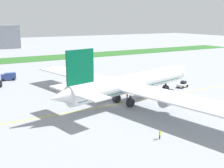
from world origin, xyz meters
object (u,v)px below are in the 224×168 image
(airliner_foreground, at_px, (130,84))
(ground_crew_wingwalker_port, at_px, (160,134))
(ground_crew_marshaller_front, at_px, (127,96))
(service_truck_baggage_loader, at_px, (9,76))
(pushback_tug, at_px, (183,85))

(airliner_foreground, bearing_deg, ground_crew_wingwalker_port, -109.67)
(ground_crew_marshaller_front, bearing_deg, ground_crew_wingwalker_port, -109.99)
(ground_crew_wingwalker_port, height_order, ground_crew_marshaller_front, ground_crew_wingwalker_port)
(service_truck_baggage_loader, bearing_deg, pushback_tug, -39.84)
(ground_crew_marshaller_front, distance_m, service_truck_baggage_loader, 49.72)
(ground_crew_marshaller_front, bearing_deg, airliner_foreground, -112.10)
(service_truck_baggage_loader, bearing_deg, ground_crew_marshaller_front, -59.86)
(pushback_tug, distance_m, service_truck_baggage_loader, 63.45)
(airliner_foreground, height_order, pushback_tug, airliner_foreground)
(pushback_tug, bearing_deg, ground_crew_wingwalker_port, -139.71)
(ground_crew_wingwalker_port, distance_m, ground_crew_marshaller_front, 27.38)
(ground_crew_wingwalker_port, distance_m, service_truck_baggage_loader, 70.47)
(ground_crew_wingwalker_port, bearing_deg, service_truck_baggage_loader, 102.79)
(airliner_foreground, height_order, ground_crew_marshaller_front, airliner_foreground)
(pushback_tug, xyz_separation_m, ground_crew_marshaller_front, (-23.75, -2.35, 0.03))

